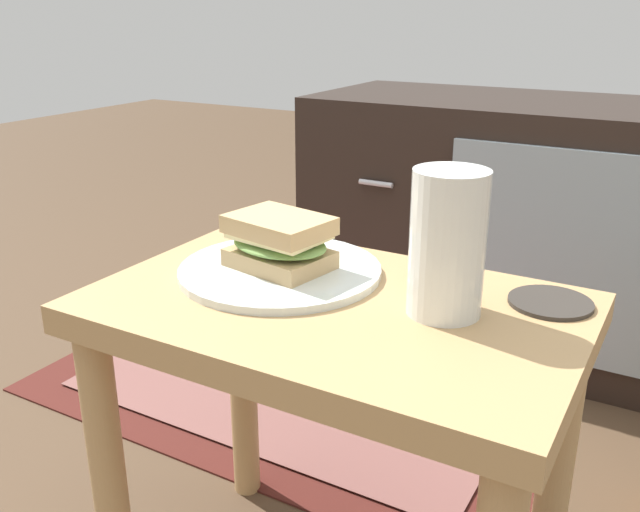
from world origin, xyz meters
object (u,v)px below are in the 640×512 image
(sandwich_front, at_px, (279,242))
(coaster, at_px, (550,302))
(tv_cabinet, at_px, (517,224))
(plate, at_px, (280,270))
(beer_glass, at_px, (447,245))

(sandwich_front, xyz_separation_m, coaster, (0.32, 0.07, -0.04))
(tv_cabinet, relative_size, plate, 3.77)
(plate, bearing_deg, beer_glass, -2.07)
(beer_glass, bearing_deg, sandwich_front, 177.93)
(beer_glass, height_order, coaster, beer_glass)
(plate, bearing_deg, sandwich_front, 180.00)
(tv_cabinet, relative_size, beer_glass, 5.98)
(plate, distance_m, beer_glass, 0.23)
(tv_cabinet, bearing_deg, plate, -94.73)
(sandwich_front, bearing_deg, coaster, 12.99)
(plate, distance_m, coaster, 0.33)
(plate, bearing_deg, coaster, 12.99)
(sandwich_front, bearing_deg, plate, 0.00)
(sandwich_front, distance_m, beer_glass, 0.22)
(beer_glass, distance_m, coaster, 0.15)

